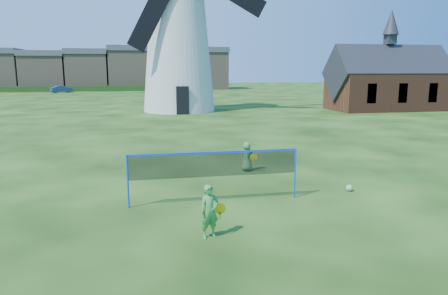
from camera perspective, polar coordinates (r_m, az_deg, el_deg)
ground at (r=12.74m, az=-0.45°, el=-7.09°), size 220.00×220.00×0.00m
windmill at (r=39.64m, az=-6.38°, el=15.30°), size 15.36×6.73×20.67m
chapel at (r=43.40m, az=21.64°, el=8.38°), size 11.18×5.42×9.45m
badminton_net at (r=12.09m, az=-1.32°, el=-2.47°), size 5.05×0.05×1.55m
player_girl at (r=9.75m, az=-2.00°, el=-8.82°), size 0.68×0.41×1.28m
player_boy at (r=16.03m, az=3.20°, el=-1.24°), size 0.65×0.43×1.15m
play_ball at (r=14.06m, az=16.96°, el=-5.38°), size 0.22×0.22×0.22m
terraced_houses at (r=85.43m, az=-22.25°, el=10.02°), size 66.72×8.40×8.35m
hedge at (r=80.46m, az=-25.54°, el=7.31°), size 62.00×0.80×1.00m
car_right at (r=75.52m, az=-21.55°, el=7.51°), size 3.80×2.62×1.19m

